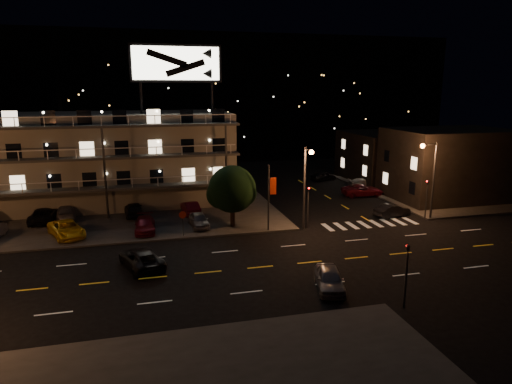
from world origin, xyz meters
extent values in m
plane|color=black|center=(0.00, 0.00, 0.00)|extent=(140.00, 140.00, 0.00)
cube|color=#343432|center=(-14.00, 20.00, 0.07)|extent=(44.00, 24.00, 0.15)
cube|color=#343432|center=(30.00, 20.00, 0.07)|extent=(16.00, 24.00, 0.15)
cube|color=gray|center=(-10.00, 24.00, 5.00)|extent=(28.00, 12.00, 10.00)
cube|color=gray|center=(-10.00, 24.00, 10.25)|extent=(28.00, 12.00, 0.50)
cube|color=#343432|center=(-10.00, 17.10, 3.15)|extent=(28.00, 1.80, 0.25)
cube|color=#343432|center=(-10.00, 17.10, 6.35)|extent=(28.00, 1.80, 0.25)
cube|color=#343432|center=(-10.00, 17.10, 9.55)|extent=(28.00, 1.80, 0.25)
cylinder|color=black|center=(-6.00, 22.00, 12.25)|extent=(0.36, 0.36, 3.50)
cylinder|color=black|center=(2.00, 22.00, 12.25)|extent=(0.36, 0.36, 3.50)
cube|color=black|center=(-2.00, 22.00, 16.00)|extent=(10.20, 0.50, 4.20)
cube|color=#ECE7C9|center=(-2.00, 21.70, 16.00)|extent=(9.60, 0.06, 3.60)
cube|color=black|center=(30.00, 16.00, 4.25)|extent=(14.00, 10.00, 8.50)
cube|color=black|center=(30.00, 28.00, 3.50)|extent=(14.00, 12.00, 7.00)
cube|color=black|center=(0.00, 70.00, 12.00)|extent=(120.00, 20.00, 24.00)
cylinder|color=#2D2D30|center=(8.50, 8.30, 4.00)|extent=(0.20, 0.20, 8.00)
cylinder|color=#2D2D30|center=(8.50, 7.50, 7.80)|extent=(0.12, 1.80, 0.12)
sphere|color=orange|center=(8.50, 6.70, 7.70)|extent=(0.44, 0.44, 0.44)
cylinder|color=#2D2D30|center=(22.50, 8.30, 4.00)|extent=(0.20, 0.20, 8.00)
cylinder|color=#2D2D30|center=(21.70, 8.30, 7.80)|extent=(1.80, 0.12, 0.12)
sphere|color=orange|center=(20.90, 8.30, 7.70)|extent=(0.44, 0.44, 0.44)
cylinder|color=#2D2D30|center=(9.00, 8.50, 1.80)|extent=(0.14, 0.14, 3.60)
imported|color=black|center=(9.00, 8.50, 4.10)|extent=(0.20, 0.16, 1.00)
sphere|color=#FF0C0C|center=(9.00, 8.38, 4.00)|extent=(0.14, 0.14, 0.14)
cylinder|color=#2D2D30|center=(9.00, -8.50, 1.80)|extent=(0.14, 0.14, 3.60)
imported|color=black|center=(9.00, -8.50, 4.10)|extent=(0.20, 0.16, 1.00)
sphere|color=#FF0C0C|center=(9.00, -8.38, 4.00)|extent=(0.14, 0.14, 0.14)
cylinder|color=#2D2D30|center=(22.00, 8.50, 1.80)|extent=(0.14, 0.14, 3.60)
imported|color=black|center=(22.00, 8.50, 4.10)|extent=(0.16, 0.20, 1.00)
sphere|color=#FF0C0C|center=(21.88, 8.50, 4.00)|extent=(0.14, 0.14, 0.14)
cylinder|color=#2D2D30|center=(5.00, 8.40, 3.20)|extent=(0.16, 0.16, 6.40)
cube|color=#A5240B|center=(5.45, 8.40, 4.40)|extent=(0.60, 0.04, 1.60)
cylinder|color=#2D2D30|center=(-3.00, 8.60, 1.10)|extent=(0.08, 0.08, 2.20)
cylinder|color=#A5240B|center=(-3.00, 8.55, 2.15)|extent=(0.91, 0.04, 0.91)
cylinder|color=black|center=(1.96, 10.47, 1.21)|extent=(0.44, 0.44, 2.12)
sphere|color=black|center=(1.96, 10.47, 3.85)|extent=(4.58, 4.58, 4.58)
sphere|color=black|center=(0.90, 10.82, 3.32)|extent=(2.82, 2.82, 2.82)
sphere|color=black|center=(2.93, 10.12, 3.50)|extent=(2.65, 2.65, 2.65)
imported|color=yellow|center=(-13.26, 10.99, 0.86)|extent=(4.14, 5.60, 1.41)
imported|color=#5B0D18|center=(-6.35, 10.81, 0.80)|extent=(1.93, 4.55, 1.31)
imported|color=gray|center=(-1.24, 11.05, 0.83)|extent=(1.83, 4.05, 1.35)
imported|color=black|center=(-16.21, 16.69, 0.86)|extent=(2.37, 5.10, 1.41)
imported|color=gray|center=(-14.20, 17.30, 0.82)|extent=(2.50, 4.86, 1.35)
imported|color=black|center=(-7.40, 16.45, 0.90)|extent=(2.16, 4.54, 1.50)
imported|color=#5B0D18|center=(-1.54, 15.93, 0.83)|extent=(1.86, 4.27, 1.36)
imported|color=black|center=(19.03, 10.06, 0.68)|extent=(4.35, 2.41, 1.36)
imported|color=#5B0D18|center=(20.51, 19.62, 0.72)|extent=(5.32, 2.70, 1.44)
imported|color=gray|center=(23.00, 24.11, 0.62)|extent=(4.31, 1.85, 1.24)
imported|color=black|center=(19.48, 29.89, 0.68)|extent=(4.31, 2.65, 1.37)
imported|color=gray|center=(5.56, -4.86, 0.74)|extent=(2.78, 4.62, 1.47)
imported|color=black|center=(-6.75, 2.17, 0.72)|extent=(3.82, 5.64, 1.43)
camera|label=1|loc=(-6.30, -31.48, 13.35)|focal=32.00mm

